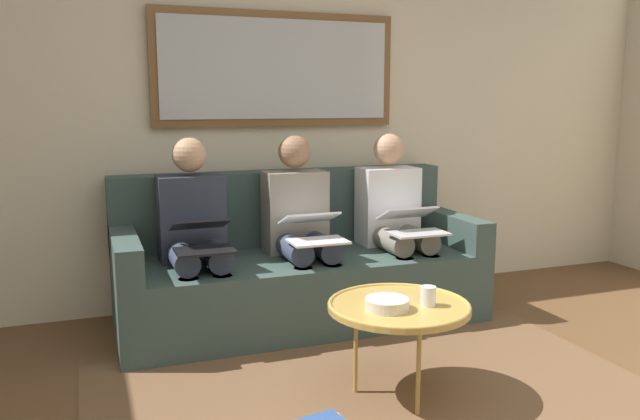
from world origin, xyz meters
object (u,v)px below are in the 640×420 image
(bowl, at_px, (387,304))
(laptop_white, at_px, (313,228))
(coffee_table, at_px, (399,307))
(laptop_silver, at_px, (412,222))
(person_left, at_px, (394,217))
(framed_mirror, at_px, (277,69))
(laptop_black, at_px, (202,236))
(person_right, at_px, (194,231))
(couch, at_px, (297,269))
(person_middle, at_px, (300,224))
(cup, at_px, (428,296))

(bowl, height_order, laptop_white, laptop_white)
(coffee_table, bearing_deg, laptop_white, -84.84)
(laptop_silver, bearing_deg, person_left, -90.00)
(framed_mirror, xyz_separation_m, coffee_table, (-0.08, 1.61, -1.12))
(coffee_table, height_order, laptop_black, laptop_black)
(bowl, height_order, person_left, person_left)
(laptop_silver, xyz_separation_m, person_right, (1.28, -0.24, -0.01))
(couch, relative_size, person_middle, 1.93)
(bowl, distance_m, person_middle, 1.20)
(laptop_black, bearing_deg, cup, 130.43)
(coffee_table, distance_m, person_left, 1.29)
(bowl, relative_size, person_left, 0.17)
(laptop_black, bearing_deg, laptop_white, 179.92)
(framed_mirror, xyz_separation_m, laptop_silver, (-0.64, 0.69, -0.93))
(bowl, xyz_separation_m, person_right, (0.64, -1.20, 0.14))
(coffee_table, bearing_deg, laptop_black, -51.66)
(coffee_table, xyz_separation_m, laptop_silver, (-0.56, -0.91, 0.19))
(couch, relative_size, person_left, 1.93)
(coffee_table, height_order, bowl, bowl)
(couch, xyz_separation_m, coffee_table, (-0.08, 1.22, 0.12))
(couch, bearing_deg, person_left, 173.87)
(cup, height_order, bowl, cup)
(cup, bearing_deg, coffee_table, -30.44)
(coffee_table, bearing_deg, person_right, -57.84)
(cup, distance_m, laptop_black, 1.29)
(cup, relative_size, person_right, 0.08)
(person_left, xyz_separation_m, laptop_white, (0.64, 0.24, 0.02))
(person_middle, bearing_deg, laptop_black, 20.20)
(couch, bearing_deg, laptop_black, 25.42)
(couch, bearing_deg, laptop_silver, 154.40)
(coffee_table, distance_m, laptop_silver, 1.09)
(framed_mirror, relative_size, laptop_silver, 4.70)
(coffee_table, distance_m, laptop_white, 0.94)
(cup, xyz_separation_m, person_right, (0.83, -1.21, 0.12))
(person_left, bearing_deg, couch, -6.13)
(bowl, relative_size, person_middle, 0.17)
(couch, bearing_deg, person_right, 6.13)
(coffee_table, height_order, person_right, person_right)
(laptop_silver, bearing_deg, bowl, 56.31)
(person_middle, bearing_deg, coffee_table, 94.10)
(coffee_table, bearing_deg, person_left, -115.89)
(bowl, bearing_deg, couch, -89.92)
(cup, distance_m, bowl, 0.19)
(coffee_table, xyz_separation_m, person_right, (0.72, -1.15, 0.18))
(person_left, height_order, person_right, same)
(laptop_silver, relative_size, person_middle, 0.30)
(person_middle, bearing_deg, laptop_white, 90.00)
(couch, height_order, laptop_white, couch)
(person_left, xyz_separation_m, person_middle, (0.64, 0.00, 0.00))
(person_left, xyz_separation_m, laptop_black, (1.28, 0.24, 0.02))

